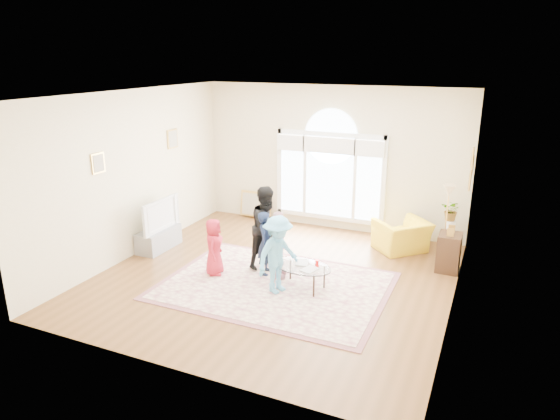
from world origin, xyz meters
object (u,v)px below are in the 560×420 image
at_px(television, 157,214).
at_px(coffee_table, 302,267).
at_px(armchair, 402,236).
at_px(tv_console, 159,239).
at_px(area_rug, 275,285).

height_order(television, coffee_table, television).
bearing_deg(armchair, tv_console, -22.26).
bearing_deg(television, tv_console, 180.00).
relative_size(area_rug, television, 3.23).
height_order(tv_console, coffee_table, coffee_table).
xyz_separation_m(area_rug, armchair, (1.67, 2.52, 0.31)).
bearing_deg(armchair, television, -22.23).
xyz_separation_m(tv_console, armchair, (4.56, 1.90, 0.11)).
height_order(area_rug, tv_console, tv_console).
height_order(coffee_table, armchair, armchair).
relative_size(tv_console, television, 0.90).
bearing_deg(tv_console, armchair, 22.62).
xyz_separation_m(tv_console, coffee_table, (3.35, -0.52, 0.19)).
relative_size(coffee_table, armchair, 1.15).
bearing_deg(tv_console, area_rug, -12.15).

